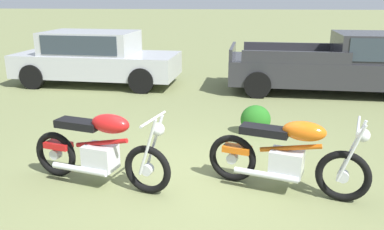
# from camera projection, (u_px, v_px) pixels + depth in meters

# --- Properties ---
(ground_plane) EXTENTS (120.00, 120.00, 0.00)m
(ground_plane) POSITION_uv_depth(u_px,v_px,m) (188.00, 178.00, 5.49)
(ground_plane) COLOR olive
(motorcycle_red) EXTENTS (1.97, 0.85, 1.02)m
(motorcycle_red) POSITION_uv_depth(u_px,v_px,m) (100.00, 149.00, 5.16)
(motorcycle_red) COLOR black
(motorcycle_red) RESTS_ON ground
(motorcycle_orange) EXTENTS (1.95, 0.92, 1.02)m
(motorcycle_orange) POSITION_uv_depth(u_px,v_px,m) (288.00, 155.00, 4.99)
(motorcycle_orange) COLOR black
(motorcycle_orange) RESTS_ON ground
(car_silver) EXTENTS (4.47, 2.11, 1.43)m
(car_silver) POSITION_uv_depth(u_px,v_px,m) (94.00, 55.00, 10.90)
(car_silver) COLOR #B2B5BA
(car_silver) RESTS_ON ground
(pickup_truck_charcoal) EXTENTS (5.07, 2.19, 1.49)m
(pickup_truck_charcoal) POSITION_uv_depth(u_px,v_px,m) (342.00, 63.00, 9.97)
(pickup_truck_charcoal) COLOR #2D2D33
(pickup_truck_charcoal) RESTS_ON ground
(shrub_low) EXTENTS (0.53, 0.43, 0.52)m
(shrub_low) POSITION_uv_depth(u_px,v_px,m) (256.00, 120.00, 7.14)
(shrub_low) COLOR #23681E
(shrub_low) RESTS_ON ground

